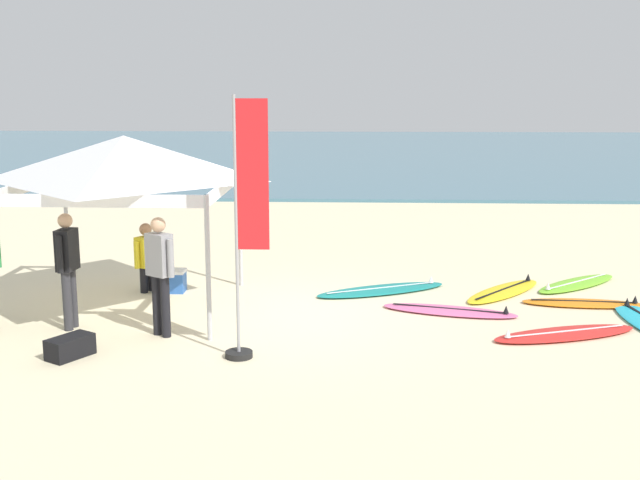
% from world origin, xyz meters
% --- Properties ---
extents(ground_plane, '(80.00, 80.00, 0.00)m').
position_xyz_m(ground_plane, '(0.00, 0.00, 0.00)').
color(ground_plane, beige).
extents(sea, '(80.00, 36.00, 0.10)m').
position_xyz_m(sea, '(0.00, 30.11, 0.05)').
color(sea, teal).
rests_on(sea, ground).
extents(canopy_tent, '(3.22, 3.22, 2.75)m').
position_xyz_m(canopy_tent, '(-2.43, 0.27, 2.39)').
color(canopy_tent, '#B7B7BC').
rests_on(canopy_tent, ground).
extents(surfboard_orange, '(1.99, 0.67, 0.19)m').
position_xyz_m(surfboard_orange, '(4.87, 0.76, 0.04)').
color(surfboard_orange, orange).
rests_on(surfboard_orange, ground).
extents(surfboard_yellow, '(1.80, 2.00, 0.19)m').
position_xyz_m(surfboard_yellow, '(3.71, 1.48, 0.04)').
color(surfboard_yellow, yellow).
rests_on(surfboard_yellow, ground).
extents(surfboard_red, '(2.32, 1.32, 0.19)m').
position_xyz_m(surfboard_red, '(4.14, -0.88, 0.04)').
color(surfboard_red, red).
rests_on(surfboard_red, ground).
extents(surfboard_teal, '(2.45, 1.60, 0.19)m').
position_xyz_m(surfboard_teal, '(1.62, 1.48, 0.04)').
color(surfboard_teal, '#19847F').
rests_on(surfboard_teal, ground).
extents(surfboard_pink, '(2.19, 1.10, 0.19)m').
position_xyz_m(surfboard_pink, '(2.64, 0.23, 0.04)').
color(surfboard_pink, pink).
rests_on(surfboard_pink, ground).
extents(surfboard_lime, '(1.95, 1.81, 0.19)m').
position_xyz_m(surfboard_lime, '(5.10, 2.07, 0.04)').
color(surfboard_lime, '#7AD12D').
rests_on(surfboard_lime, ground).
extents(person_grey, '(0.47, 0.39, 1.71)m').
position_xyz_m(person_grey, '(-1.59, -1.11, 0.99)').
color(person_grey, black).
rests_on(person_grey, ground).
extents(person_black, '(0.25, 0.55, 1.71)m').
position_xyz_m(person_black, '(-3.01, -0.83, 0.99)').
color(person_black, '#2D2D33').
rests_on(person_black, ground).
extents(person_yellow, '(0.37, 0.49, 1.20)m').
position_xyz_m(person_yellow, '(-2.43, 1.32, 0.66)').
color(person_yellow, black).
rests_on(person_yellow, ground).
extents(banner_flag, '(0.60, 0.36, 3.40)m').
position_xyz_m(banner_flag, '(-0.25, -1.97, 1.57)').
color(banner_flag, '#99999E').
rests_on(banner_flag, ground).
extents(gear_bag_near_tent, '(0.59, 0.68, 0.28)m').
position_xyz_m(gear_bag_near_tent, '(-2.58, -2.07, 0.14)').
color(gear_bag_near_tent, black).
rests_on(gear_bag_near_tent, ground).
extents(cooler_box, '(0.50, 0.36, 0.39)m').
position_xyz_m(cooler_box, '(-2.02, 1.32, 0.20)').
color(cooler_box, '#2D60B7').
rests_on(cooler_box, ground).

